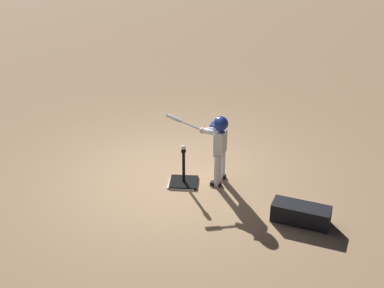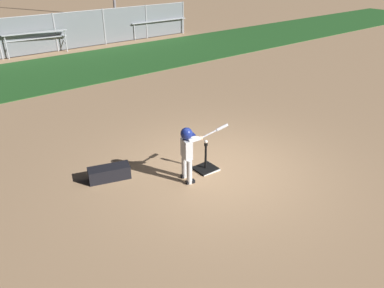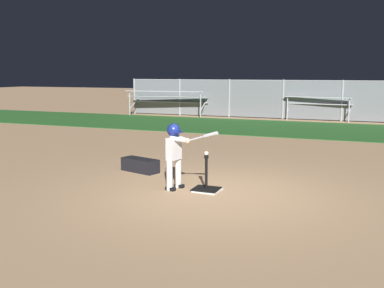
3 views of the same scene
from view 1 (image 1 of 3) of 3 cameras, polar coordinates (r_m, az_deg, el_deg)
ground_plane at (r=8.95m, az=-2.41°, el=-3.67°), size 90.00×90.00×0.00m
home_plate at (r=8.80m, az=-1.02°, el=-4.13°), size 0.47×0.47×0.02m
batting_tee at (r=8.76m, az=-0.88°, el=-3.77°), size 0.45×0.41×0.63m
batter_child at (r=8.49m, az=2.81°, el=0.31°), size 1.01×0.44×1.18m
baseball at (r=8.47m, az=-0.91°, el=-0.36°), size 0.07×0.07×0.07m
equipment_bag at (r=7.98m, az=11.54°, el=-7.30°), size 0.90×0.55×0.28m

